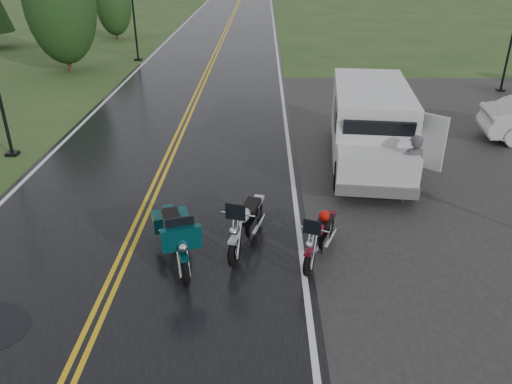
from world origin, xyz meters
TOP-DOWN VIEW (x-y plane):
  - ground at (0.00, 0.00)m, footprint 120.00×120.00m
  - road at (0.00, 10.00)m, footprint 8.00×100.00m
  - motorcycle_red at (3.88, 0.18)m, footprint 1.42×2.13m
  - motorcycle_teal at (1.45, -0.17)m, footprint 1.58×2.55m
  - motorcycle_silver at (2.38, 0.49)m, footprint 1.38×2.41m
  - van_white at (5.01, 4.19)m, footprint 2.89×6.19m
  - person_at_van at (6.72, 3.55)m, footprint 0.71×0.52m
  - lamp_post_far_left at (-4.34, 21.25)m, footprint 0.41×0.41m
  - lamp_post_far_right at (13.85, 14.63)m, footprint 0.35×0.35m
  - tree_left_mid at (-7.33, 18.45)m, footprint 3.56×3.56m
  - tree_left_far at (-7.51, 28.57)m, footprint 2.40×2.40m

SIDE VIEW (x-z plane):
  - ground at x=0.00m, z-range 0.00..0.00m
  - road at x=0.00m, z-range 0.00..0.04m
  - motorcycle_red at x=3.88m, z-range 0.00..1.18m
  - motorcycle_silver at x=2.38m, z-range 0.00..1.35m
  - motorcycle_teal at x=1.45m, z-range 0.00..1.42m
  - person_at_van at x=6.72m, z-range 0.00..1.80m
  - van_white at x=5.01m, z-range 0.00..2.35m
  - tree_left_far at x=-7.51m, z-range 0.00..3.69m
  - lamp_post_far_right at x=13.85m, z-range 0.00..4.06m
  - lamp_post_far_left at x=-4.34m, z-range 0.00..4.80m
  - tree_left_mid at x=-7.33m, z-range 0.00..5.57m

